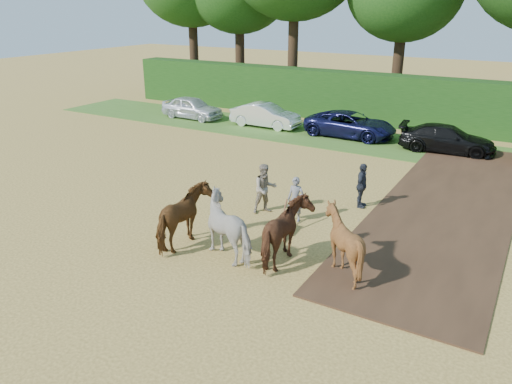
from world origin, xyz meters
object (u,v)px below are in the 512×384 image
at_px(spectator_near, 265,189).
at_px(parked_cars, 458,140).
at_px(spectator_far, 362,186).
at_px(plough_team, 261,229).

relative_size(spectator_near, parked_cars, 0.05).
relative_size(spectator_near, spectator_far, 1.08).
distance_m(plough_team, parked_cars, 14.60).
bearing_deg(spectator_far, parked_cars, -16.58).
xyz_separation_m(spectator_near, plough_team, (1.56, -3.02, 0.03)).
relative_size(spectator_near, plough_team, 0.29).
xyz_separation_m(spectator_far, parked_cars, (1.79, 9.07, -0.13)).
bearing_deg(spectator_near, spectator_far, -11.03).
bearing_deg(spectator_near, plough_team, -112.08).
xyz_separation_m(spectator_near, parked_cars, (4.56, 11.26, -0.20)).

